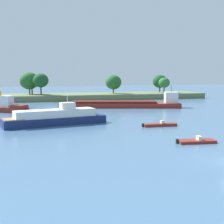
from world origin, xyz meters
TOP-DOWN VIEW (x-y plane):
  - treeline_island at (5.11, 83.15)m, footprint 70.83×16.03m
  - white_riverboat at (-14.69, 28.86)m, footprint 17.93×7.30m
  - tugboat at (-23.53, 50.40)m, footprint 10.22×8.36m
  - fishing_skiff at (1.87, 22.71)m, footprint 5.95×1.67m
  - cargo_barge at (5.07, 53.33)m, footprint 31.21×13.77m
  - small_motorboat at (1.05, 9.49)m, footprint 5.16×2.25m

SIDE VIEW (x-z plane):
  - small_motorboat at x=1.05m, z-range -0.22..0.64m
  - fishing_skiff at x=1.87m, z-range -0.23..0.73m
  - cargo_barge at x=5.07m, z-range -1.95..3.80m
  - tugboat at x=-23.53m, z-range -1.21..3.70m
  - white_riverboat at x=-14.69m, z-range -1.32..3.81m
  - treeline_island at x=5.11m, z-range -2.25..6.88m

